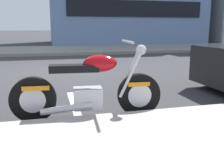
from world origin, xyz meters
TOP-DOWN VIEW (x-y plane):
  - ground_plane at (0.00, 0.00)m, footprint 260.00×260.00m
  - parking_stall_stripe at (0.00, -3.78)m, footprint 0.12×2.20m
  - parked_motorcycle at (0.16, -4.23)m, footprint 2.14×0.62m

SIDE VIEW (x-z plane):
  - ground_plane at x=0.00m, z-range 0.00..0.00m
  - parking_stall_stripe at x=0.00m, z-range 0.00..0.01m
  - parked_motorcycle at x=0.16m, z-range -0.13..0.98m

